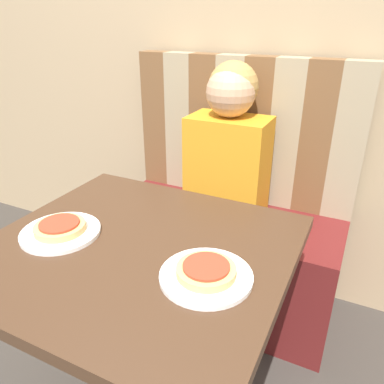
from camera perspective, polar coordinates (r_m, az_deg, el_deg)
The scene contains 9 objects.
wall_back at distance 1.73m, azimuth 10.06°, elevation 25.70°, with size 7.00×0.05×2.60m.
booth_seat at distance 1.79m, azimuth 4.83°, elevation -9.96°, with size 1.01×0.46×0.50m.
booth_backrest at distance 1.70m, azimuth 7.86°, elevation 9.24°, with size 1.01×0.08×0.64m.
dining_table at distance 1.09m, azimuth -8.04°, elevation -12.72°, with size 0.80×0.74×0.72m.
person at distance 1.54m, azimuth 5.66°, elevation 7.70°, with size 0.32×0.22×0.63m.
plate_left at distance 1.12m, azimuth -19.37°, elevation -5.80°, with size 0.22×0.22×0.01m.
plate_right at distance 0.90m, azimuth 2.16°, elevation -12.70°, with size 0.22×0.22×0.01m.
pizza_left at distance 1.11m, azimuth -19.50°, elevation -5.02°, with size 0.14×0.14×0.03m.
pizza_right at distance 0.89m, azimuth 2.17°, elevation -11.79°, with size 0.14×0.14×0.03m.
Camera 1 is at (0.51, -0.70, 1.28)m, focal length 35.00 mm.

